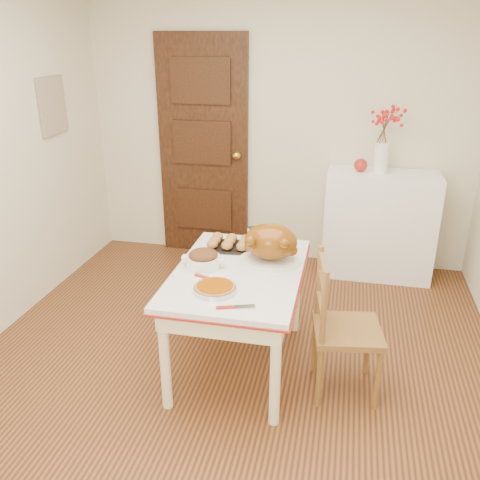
% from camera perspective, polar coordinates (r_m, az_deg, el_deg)
% --- Properties ---
extents(floor, '(3.50, 4.00, 0.00)m').
position_cam_1_polar(floor, '(3.33, -1.48, -15.46)').
color(floor, '#402110').
rests_on(floor, ground).
extents(wall_back, '(3.50, 0.00, 2.50)m').
position_cam_1_polar(wall_back, '(4.66, 4.36, 12.53)').
color(wall_back, beige).
rests_on(wall_back, ground).
extents(door_back, '(0.85, 0.06, 2.06)m').
position_cam_1_polar(door_back, '(4.82, -4.16, 10.20)').
color(door_back, black).
rests_on(door_back, ground).
extents(photo_board, '(0.03, 0.35, 0.45)m').
position_cam_1_polar(photo_board, '(4.47, -20.44, 14.06)').
color(photo_board, '#BFB39D').
rests_on(photo_board, ground).
extents(sideboard, '(0.94, 0.42, 0.94)m').
position_cam_1_polar(sideboard, '(4.62, 15.39, 1.65)').
color(sideboard, white).
rests_on(sideboard, floor).
extents(kitchen_table, '(0.79, 1.16, 0.69)m').
position_cam_1_polar(kitchen_table, '(3.28, -0.19, -8.85)').
color(kitchen_table, silver).
rests_on(kitchen_table, floor).
extents(chair_oak, '(0.45, 0.45, 0.88)m').
position_cam_1_polar(chair_oak, '(3.07, 12.08, -9.62)').
color(chair_oak, brown).
rests_on(chair_oak, floor).
extents(berry_vase, '(0.28, 0.28, 0.54)m').
position_cam_1_polar(berry_vase, '(4.42, 15.85, 10.70)').
color(berry_vase, white).
rests_on(berry_vase, sideboard).
extents(apple, '(0.11, 0.11, 0.11)m').
position_cam_1_polar(apple, '(4.46, 13.48, 8.24)').
color(apple, maroon).
rests_on(apple, sideboard).
extents(turkey_platter, '(0.43, 0.36, 0.25)m').
position_cam_1_polar(turkey_platter, '(3.18, 3.49, -0.41)').
color(turkey_platter, '#7D4203').
rests_on(turkey_platter, kitchen_table).
extents(pumpkin_pie, '(0.27, 0.27, 0.05)m').
position_cam_1_polar(pumpkin_pie, '(2.86, -2.85, -5.37)').
color(pumpkin_pie, '#8A3B01').
rests_on(pumpkin_pie, kitchen_table).
extents(stuffing_dish, '(0.28, 0.23, 0.11)m').
position_cam_1_polar(stuffing_dish, '(3.14, -4.16, -2.13)').
color(stuffing_dish, brown).
rests_on(stuffing_dish, kitchen_table).
extents(rolls_tray, '(0.31, 0.26, 0.08)m').
position_cam_1_polar(rolls_tray, '(3.41, -1.19, -0.31)').
color(rolls_tray, '#A06D35').
rests_on(rolls_tray, kitchen_table).
extents(pie_server, '(0.22, 0.12, 0.01)m').
position_cam_1_polar(pie_server, '(2.70, -0.50, -7.56)').
color(pie_server, silver).
rests_on(pie_server, kitchen_table).
extents(carving_knife, '(0.27, 0.14, 0.01)m').
position_cam_1_polar(carving_knife, '(2.99, -3.04, -4.48)').
color(carving_knife, silver).
rests_on(carving_knife, kitchen_table).
extents(drinking_glass, '(0.07, 0.07, 0.11)m').
position_cam_1_polar(drinking_glass, '(3.50, 1.36, 0.60)').
color(drinking_glass, white).
rests_on(drinking_glass, kitchen_table).
extents(shaker_pair, '(0.09, 0.04, 0.09)m').
position_cam_1_polar(shaker_pair, '(3.45, 5.03, -0.03)').
color(shaker_pair, white).
rests_on(shaker_pair, kitchen_table).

